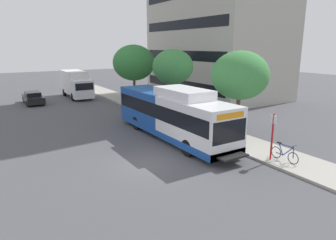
{
  "coord_description": "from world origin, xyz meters",
  "views": [
    {
      "loc": [
        -7.08,
        -13.57,
        6.29
      ],
      "look_at": [
        2.89,
        2.54,
        1.6
      ],
      "focal_mm": 32.13,
      "sensor_mm": 36.0,
      "label": 1
    }
  ],
  "objects_px": {
    "street_tree_near_stop": "(240,75)",
    "parked_car_far_lane": "(33,98)",
    "street_tree_mid_block": "(173,67)",
    "street_tree_far_block": "(134,63)",
    "bicycle_parked": "(285,154)",
    "box_truck_background": "(76,83)",
    "bus_stop_sign_pole": "(272,133)",
    "transit_bus": "(172,114)"
  },
  "relations": [
    {
      "from": "street_tree_near_stop",
      "to": "parked_car_far_lane",
      "type": "distance_m",
      "value": 23.72
    },
    {
      "from": "street_tree_near_stop",
      "to": "parked_car_far_lane",
      "type": "relative_size",
      "value": 1.3
    },
    {
      "from": "street_tree_mid_block",
      "to": "street_tree_far_block",
      "type": "bearing_deg",
      "value": 89.67
    },
    {
      "from": "street_tree_mid_block",
      "to": "parked_car_far_lane",
      "type": "bearing_deg",
      "value": 129.51
    },
    {
      "from": "street_tree_near_stop",
      "to": "bicycle_parked",
      "type": "bearing_deg",
      "value": -107.07
    },
    {
      "from": "parked_car_far_lane",
      "to": "box_truck_background",
      "type": "bearing_deg",
      "value": 17.92
    },
    {
      "from": "bus_stop_sign_pole",
      "to": "street_tree_far_block",
      "type": "xyz_separation_m",
      "value": [
        1.95,
        21.44,
        2.75
      ]
    },
    {
      "from": "bus_stop_sign_pole",
      "to": "parked_car_far_lane",
      "type": "xyz_separation_m",
      "value": [
        -8.51,
        25.67,
        -0.99
      ]
    },
    {
      "from": "transit_bus",
      "to": "bus_stop_sign_pole",
      "type": "xyz_separation_m",
      "value": [
        2.25,
        -6.67,
        -0.05
      ]
    },
    {
      "from": "bicycle_parked",
      "to": "street_tree_far_block",
      "type": "distance_m",
      "value": 22.38
    },
    {
      "from": "street_tree_far_block",
      "to": "box_truck_background",
      "type": "relative_size",
      "value": 0.9
    },
    {
      "from": "bus_stop_sign_pole",
      "to": "box_truck_background",
      "type": "bearing_deg",
      "value": 96.76
    },
    {
      "from": "street_tree_mid_block",
      "to": "box_truck_background",
      "type": "bearing_deg",
      "value": 109.75
    },
    {
      "from": "transit_bus",
      "to": "parked_car_far_lane",
      "type": "xyz_separation_m",
      "value": [
        -6.26,
        19.0,
        -1.04
      ]
    },
    {
      "from": "street_tree_near_stop",
      "to": "parked_car_far_lane",
      "type": "height_order",
      "value": "street_tree_near_stop"
    },
    {
      "from": "box_truck_background",
      "to": "bus_stop_sign_pole",
      "type": "bearing_deg",
      "value": -83.24
    },
    {
      "from": "bicycle_parked",
      "to": "street_tree_near_stop",
      "type": "bearing_deg",
      "value": 72.93
    },
    {
      "from": "bus_stop_sign_pole",
      "to": "street_tree_near_stop",
      "type": "xyz_separation_m",
      "value": [
        2.08,
        4.75,
        2.65
      ]
    },
    {
      "from": "street_tree_far_block",
      "to": "box_truck_background",
      "type": "xyz_separation_m",
      "value": [
        -5.19,
        5.93,
        -2.66
      ]
    },
    {
      "from": "parked_car_far_lane",
      "to": "bus_stop_sign_pole",
      "type": "bearing_deg",
      "value": -71.66
    },
    {
      "from": "parked_car_far_lane",
      "to": "street_tree_mid_block",
      "type": "bearing_deg",
      "value": -50.49
    },
    {
      "from": "bicycle_parked",
      "to": "parked_car_far_lane",
      "type": "height_order",
      "value": "parked_car_far_lane"
    },
    {
      "from": "street_tree_mid_block",
      "to": "street_tree_near_stop",
      "type": "bearing_deg",
      "value": -88.71
    },
    {
      "from": "transit_bus",
      "to": "street_tree_mid_block",
      "type": "bearing_deg",
      "value": 56.98
    },
    {
      "from": "bicycle_parked",
      "to": "bus_stop_sign_pole",
      "type": "bearing_deg",
      "value": 129.58
    },
    {
      "from": "parked_car_far_lane",
      "to": "transit_bus",
      "type": "bearing_deg",
      "value": -71.76
    },
    {
      "from": "bicycle_parked",
      "to": "street_tree_near_stop",
      "type": "relative_size",
      "value": 0.3
    },
    {
      "from": "street_tree_far_block",
      "to": "parked_car_far_lane",
      "type": "bearing_deg",
      "value": 158.01
    },
    {
      "from": "box_truck_background",
      "to": "parked_car_far_lane",
      "type": "bearing_deg",
      "value": -162.08
    },
    {
      "from": "bicycle_parked",
      "to": "parked_car_far_lane",
      "type": "relative_size",
      "value": 0.39
    },
    {
      "from": "parked_car_far_lane",
      "to": "box_truck_background",
      "type": "relative_size",
      "value": 0.64
    },
    {
      "from": "bicycle_parked",
      "to": "street_tree_far_block",
      "type": "height_order",
      "value": "street_tree_far_block"
    },
    {
      "from": "transit_bus",
      "to": "street_tree_far_block",
      "type": "xyz_separation_m",
      "value": [
        4.19,
        14.77,
        2.69
      ]
    },
    {
      "from": "box_truck_background",
      "to": "street_tree_near_stop",
      "type": "bearing_deg",
      "value": -76.74
    },
    {
      "from": "street_tree_near_stop",
      "to": "street_tree_mid_block",
      "type": "xyz_separation_m",
      "value": [
        -0.19,
        8.3,
        0.11
      ]
    },
    {
      "from": "bicycle_parked",
      "to": "street_tree_mid_block",
      "type": "distance_m",
      "value": 14.21
    },
    {
      "from": "street_tree_mid_block",
      "to": "bicycle_parked",
      "type": "bearing_deg",
      "value": -96.05
    },
    {
      "from": "street_tree_mid_block",
      "to": "parked_car_far_lane",
      "type": "distance_m",
      "value": 16.78
    },
    {
      "from": "transit_bus",
      "to": "bicycle_parked",
      "type": "xyz_separation_m",
      "value": [
        2.7,
        -7.22,
        -1.14
      ]
    },
    {
      "from": "bus_stop_sign_pole",
      "to": "street_tree_near_stop",
      "type": "bearing_deg",
      "value": 66.32
    },
    {
      "from": "street_tree_near_stop",
      "to": "box_truck_background",
      "type": "relative_size",
      "value": 0.84
    },
    {
      "from": "transit_bus",
      "to": "street_tree_mid_block",
      "type": "xyz_separation_m",
      "value": [
        4.14,
        6.38,
        2.71
      ]
    }
  ]
}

